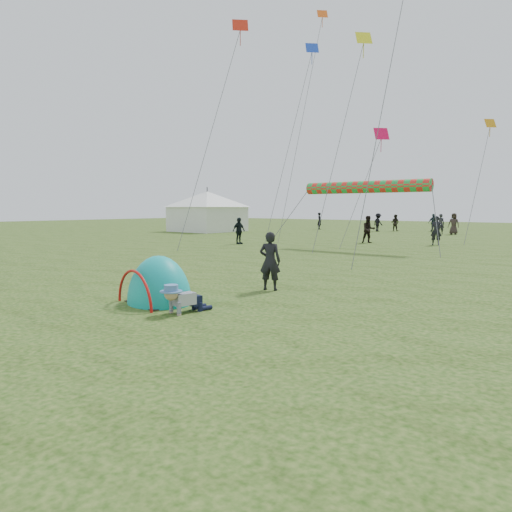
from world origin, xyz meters
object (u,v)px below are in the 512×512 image
Objects in this scene: popup_tent at (160,303)px; standing_adult at (270,261)px; crawling_toddler at (181,298)px; event_marquee at (207,210)px.

standing_adult reaches higher than popup_tent.
crawling_toddler is 0.14× the size of event_marquee.
event_marquee reaches higher than standing_adult.
popup_tent is 32.57m from event_marquee.
standing_adult is 0.27× the size of event_marquee.
standing_adult reaches higher than crawling_toddler.
popup_tent is at bearing 172.19° from crawling_toddler.
crawling_toddler is at bearing 69.37° from standing_adult.
crawling_toddler is at bearing -6.91° from popup_tent.
popup_tent is 0.38× the size of event_marquee.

